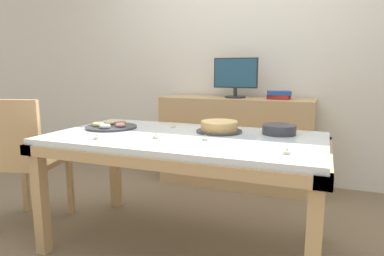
{
  "coord_description": "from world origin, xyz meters",
  "views": [
    {
      "loc": [
        0.8,
        -1.91,
        1.13
      ],
      "look_at": [
        0.07,
        -0.06,
        0.79
      ],
      "focal_mm": 32.0,
      "sensor_mm": 36.0,
      "label": 1
    }
  ],
  "objects_px": {
    "cake_chocolate_round": "(219,127)",
    "tealight_right_edge": "(287,152)",
    "pastry_platter": "(111,126)",
    "computer_monitor": "(235,78)",
    "tealight_left_edge": "(97,137)",
    "book_stack": "(279,95)",
    "tealight_centre": "(156,136)",
    "plate_stack": "(279,130)",
    "chair": "(24,157)",
    "tealight_near_cakes": "(206,139)",
    "tealight_near_front": "(173,126)"
  },
  "relations": [
    {
      "from": "computer_monitor",
      "to": "chair",
      "type": "bearing_deg",
      "value": -128.0
    },
    {
      "from": "cake_chocolate_round",
      "to": "computer_monitor",
      "type": "bearing_deg",
      "value": 99.21
    },
    {
      "from": "book_stack",
      "to": "tealight_left_edge",
      "type": "height_order",
      "value": "book_stack"
    },
    {
      "from": "tealight_near_front",
      "to": "tealight_right_edge",
      "type": "relative_size",
      "value": 1.0
    },
    {
      "from": "chair",
      "to": "tealight_near_front",
      "type": "relative_size",
      "value": 23.5
    },
    {
      "from": "computer_monitor",
      "to": "cake_chocolate_round",
      "type": "xyz_separation_m",
      "value": [
        0.18,
        -1.11,
        -0.29
      ]
    },
    {
      "from": "computer_monitor",
      "to": "plate_stack",
      "type": "bearing_deg",
      "value": -62.17
    },
    {
      "from": "tealight_near_front",
      "to": "tealight_centre",
      "type": "xyz_separation_m",
      "value": [
        0.06,
        -0.37,
        0.0
      ]
    },
    {
      "from": "computer_monitor",
      "to": "tealight_near_cakes",
      "type": "height_order",
      "value": "computer_monitor"
    },
    {
      "from": "chair",
      "to": "tealight_centre",
      "type": "distance_m",
      "value": 1.05
    },
    {
      "from": "plate_stack",
      "to": "tealight_near_cakes",
      "type": "bearing_deg",
      "value": -136.86
    },
    {
      "from": "plate_stack",
      "to": "book_stack",
      "type": "bearing_deg",
      "value": 97.67
    },
    {
      "from": "tealight_left_edge",
      "to": "tealight_near_cakes",
      "type": "bearing_deg",
      "value": 18.37
    },
    {
      "from": "tealight_centre",
      "to": "book_stack",
      "type": "bearing_deg",
      "value": 70.07
    },
    {
      "from": "tealight_centre",
      "to": "tealight_right_edge",
      "type": "bearing_deg",
      "value": -8.57
    },
    {
      "from": "pastry_platter",
      "to": "computer_monitor",
      "type": "bearing_deg",
      "value": 65.23
    },
    {
      "from": "book_stack",
      "to": "tealight_right_edge",
      "type": "bearing_deg",
      "value": -81.07
    },
    {
      "from": "tealight_right_edge",
      "to": "tealight_near_cakes",
      "type": "xyz_separation_m",
      "value": [
        -0.47,
        0.16,
        0.0
      ]
    },
    {
      "from": "cake_chocolate_round",
      "to": "tealight_right_edge",
      "type": "distance_m",
      "value": 0.65
    },
    {
      "from": "plate_stack",
      "to": "tealight_right_edge",
      "type": "distance_m",
      "value": 0.52
    },
    {
      "from": "chair",
      "to": "cake_chocolate_round",
      "type": "relative_size",
      "value": 3.16
    },
    {
      "from": "cake_chocolate_round",
      "to": "tealight_centre",
      "type": "distance_m",
      "value": 0.44
    },
    {
      "from": "pastry_platter",
      "to": "tealight_near_cakes",
      "type": "bearing_deg",
      "value": -11.86
    },
    {
      "from": "tealight_near_front",
      "to": "tealight_right_edge",
      "type": "height_order",
      "value": "same"
    },
    {
      "from": "book_stack",
      "to": "plate_stack",
      "type": "distance_m",
      "value": 1.07
    },
    {
      "from": "pastry_platter",
      "to": "tealight_left_edge",
      "type": "height_order",
      "value": "pastry_platter"
    },
    {
      "from": "tealight_centre",
      "to": "tealight_right_edge",
      "type": "xyz_separation_m",
      "value": [
        0.77,
        -0.12,
        0.0
      ]
    },
    {
      "from": "plate_stack",
      "to": "tealight_near_cakes",
      "type": "distance_m",
      "value": 0.5
    },
    {
      "from": "computer_monitor",
      "to": "tealight_left_edge",
      "type": "xyz_separation_m",
      "value": [
        -0.42,
        -1.59,
        -0.31
      ]
    },
    {
      "from": "tealight_near_cakes",
      "to": "cake_chocolate_round",
      "type": "bearing_deg",
      "value": 90.85
    },
    {
      "from": "tealight_right_edge",
      "to": "plate_stack",
      "type": "bearing_deg",
      "value": 101.51
    },
    {
      "from": "book_stack",
      "to": "pastry_platter",
      "type": "xyz_separation_m",
      "value": [
        -0.98,
        -1.23,
        -0.16
      ]
    },
    {
      "from": "pastry_platter",
      "to": "tealight_near_front",
      "type": "bearing_deg",
      "value": 23.02
    },
    {
      "from": "computer_monitor",
      "to": "tealight_centre",
      "type": "xyz_separation_m",
      "value": [
        -0.11,
        -1.44,
        -0.31
      ]
    },
    {
      "from": "cake_chocolate_round",
      "to": "plate_stack",
      "type": "distance_m",
      "value": 0.38
    },
    {
      "from": "book_stack",
      "to": "cake_chocolate_round",
      "type": "bearing_deg",
      "value": -101.74
    },
    {
      "from": "cake_chocolate_round",
      "to": "tealight_centre",
      "type": "xyz_separation_m",
      "value": [
        -0.29,
        -0.33,
        -0.02
      ]
    },
    {
      "from": "tealight_centre",
      "to": "computer_monitor",
      "type": "bearing_deg",
      "value": 85.6
    },
    {
      "from": "plate_stack",
      "to": "tealight_near_cakes",
      "type": "height_order",
      "value": "plate_stack"
    },
    {
      "from": "pastry_platter",
      "to": "tealight_left_edge",
      "type": "relative_size",
      "value": 8.79
    },
    {
      "from": "cake_chocolate_round",
      "to": "tealight_centre",
      "type": "bearing_deg",
      "value": -131.6
    },
    {
      "from": "cake_chocolate_round",
      "to": "plate_stack",
      "type": "relative_size",
      "value": 1.42
    },
    {
      "from": "cake_chocolate_round",
      "to": "tealight_centre",
      "type": "height_order",
      "value": "cake_chocolate_round"
    },
    {
      "from": "computer_monitor",
      "to": "pastry_platter",
      "type": "height_order",
      "value": "computer_monitor"
    },
    {
      "from": "computer_monitor",
      "to": "plate_stack",
      "type": "distance_m",
      "value": 1.22
    },
    {
      "from": "cake_chocolate_round",
      "to": "tealight_near_front",
      "type": "height_order",
      "value": "cake_chocolate_round"
    },
    {
      "from": "tealight_left_edge",
      "to": "tealight_right_edge",
      "type": "bearing_deg",
      "value": 1.97
    },
    {
      "from": "tealight_near_front",
      "to": "tealight_near_cakes",
      "type": "xyz_separation_m",
      "value": [
        0.35,
        -0.33,
        0.0
      ]
    },
    {
      "from": "pastry_platter",
      "to": "tealight_right_edge",
      "type": "bearing_deg",
      "value": -14.7
    },
    {
      "from": "chair",
      "to": "cake_chocolate_round",
      "type": "height_order",
      "value": "chair"
    }
  ]
}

